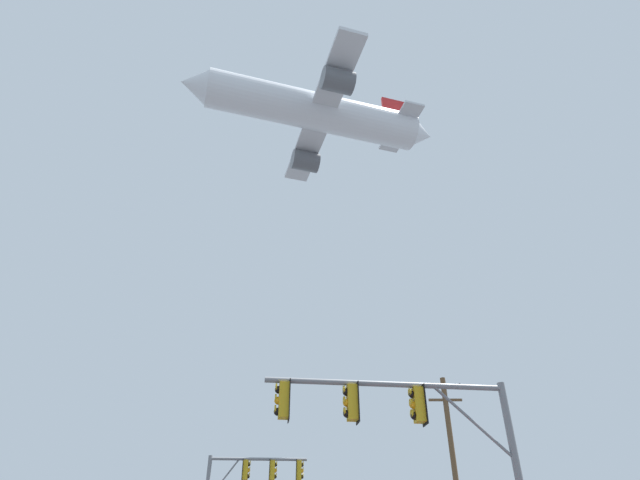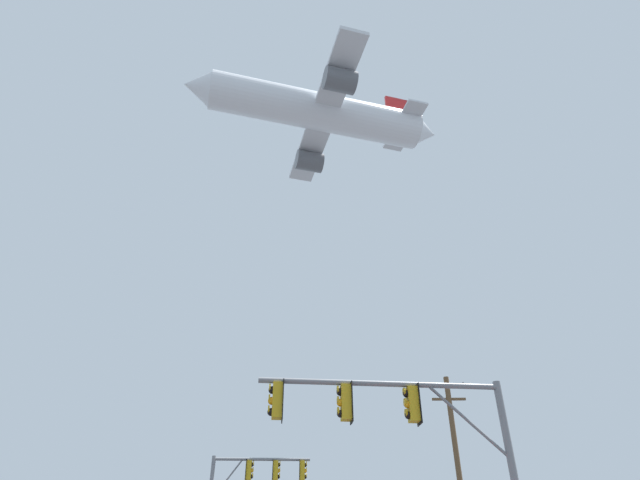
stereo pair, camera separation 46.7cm
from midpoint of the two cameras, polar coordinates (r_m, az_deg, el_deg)
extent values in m
cylinder|color=slate|center=(14.28, 7.75, -15.72)|extent=(6.49, 0.94, 0.15)
cylinder|color=slate|center=(14.73, 17.21, -18.83)|extent=(2.01, 0.32, 1.88)
cube|color=gold|center=(13.79, -3.81, -17.59)|extent=(0.30, 0.35, 0.90)
cylinder|color=gold|center=(13.93, -3.73, -15.56)|extent=(0.05, 0.05, 0.12)
cube|color=black|center=(13.79, -3.20, -17.61)|extent=(0.08, 0.46, 1.04)
sphere|color=black|center=(13.86, -4.39, -16.48)|extent=(0.20, 0.20, 0.20)
cylinder|color=gold|center=(13.87, -4.66, -16.23)|extent=(0.07, 0.21, 0.21)
sphere|color=orange|center=(13.78, -4.44, -17.60)|extent=(0.20, 0.20, 0.20)
cylinder|color=gold|center=(13.80, -4.71, -17.34)|extent=(0.07, 0.21, 0.21)
sphere|color=black|center=(13.71, -4.49, -18.73)|extent=(0.20, 0.20, 0.20)
cylinder|color=gold|center=(13.73, -4.77, -18.47)|extent=(0.07, 0.21, 0.21)
cube|color=gold|center=(13.96, 3.94, -17.77)|extent=(0.30, 0.35, 0.90)
cylinder|color=gold|center=(14.10, 3.86, -15.77)|extent=(0.05, 0.05, 0.12)
cube|color=black|center=(13.98, 4.53, -17.77)|extent=(0.08, 0.46, 1.04)
sphere|color=black|center=(14.01, 3.28, -16.70)|extent=(0.20, 0.20, 0.20)
cylinder|color=gold|center=(14.02, 3.00, -16.46)|extent=(0.07, 0.21, 0.21)
sphere|color=orange|center=(13.94, 3.32, -17.81)|extent=(0.20, 0.20, 0.20)
cylinder|color=gold|center=(13.94, 3.03, -17.57)|extent=(0.07, 0.21, 0.21)
sphere|color=black|center=(13.87, 3.36, -18.92)|extent=(0.20, 0.20, 0.20)
cylinder|color=gold|center=(13.87, 3.07, -18.68)|extent=(0.07, 0.21, 0.21)
cube|color=gold|center=(14.36, 11.37, -17.66)|extent=(0.30, 0.35, 0.90)
cylinder|color=gold|center=(14.49, 11.15, -15.72)|extent=(0.05, 0.05, 0.12)
cube|color=black|center=(14.40, 11.93, -17.64)|extent=(0.08, 0.46, 1.04)
sphere|color=black|center=(14.39, 10.68, -16.65)|extent=(0.20, 0.20, 0.20)
cylinder|color=gold|center=(14.39, 10.39, -16.42)|extent=(0.07, 0.21, 0.21)
sphere|color=orange|center=(14.31, 10.79, -17.72)|extent=(0.20, 0.20, 0.20)
cylinder|color=gold|center=(14.31, 10.51, -17.50)|extent=(0.07, 0.21, 0.21)
sphere|color=black|center=(14.25, 10.91, -18.80)|extent=(0.20, 0.20, 0.20)
cylinder|color=gold|center=(14.24, 10.62, -18.58)|extent=(0.07, 0.21, 0.21)
cylinder|color=slate|center=(28.50, -6.02, -23.33)|extent=(4.93, 0.45, 0.15)
cylinder|color=slate|center=(28.52, -9.97, -25.07)|extent=(1.55, 0.17, 2.03)
cube|color=gold|center=(28.38, -1.50, -24.51)|extent=(0.28, 0.34, 0.90)
cylinder|color=gold|center=(28.45, -1.48, -23.49)|extent=(0.05, 0.05, 0.12)
cube|color=black|center=(28.37, -1.81, -24.50)|extent=(0.05, 0.46, 1.04)
sphere|color=black|center=(28.42, -1.17, -23.97)|extent=(0.20, 0.20, 0.20)
cylinder|color=gold|center=(28.43, -1.03, -23.85)|extent=(0.05, 0.21, 0.21)
sphere|color=orange|center=(28.38, -1.18, -24.53)|extent=(0.20, 0.20, 0.20)
cylinder|color=gold|center=(28.39, -1.03, -24.41)|extent=(0.05, 0.21, 0.21)
sphere|color=black|center=(28.34, -1.18, -25.09)|extent=(0.20, 0.20, 0.20)
cylinder|color=gold|center=(28.35, -1.04, -24.97)|extent=(0.05, 0.21, 0.21)
cube|color=gold|center=(28.39, -4.51, -24.43)|extent=(0.28, 0.34, 0.90)
cylinder|color=gold|center=(28.47, -4.46, -23.42)|extent=(0.05, 0.05, 0.12)
cube|color=black|center=(28.40, -4.82, -24.42)|extent=(0.05, 0.46, 1.04)
sphere|color=black|center=(28.43, -4.16, -23.90)|extent=(0.20, 0.20, 0.20)
cylinder|color=gold|center=(28.43, -4.01, -23.79)|extent=(0.05, 0.21, 0.21)
sphere|color=orange|center=(28.38, -4.19, -24.46)|extent=(0.20, 0.20, 0.20)
cylinder|color=gold|center=(28.39, -4.04, -24.35)|extent=(0.05, 0.21, 0.21)
sphere|color=black|center=(28.35, -4.21, -25.02)|extent=(0.20, 0.20, 0.20)
cylinder|color=gold|center=(28.35, -4.06, -24.91)|extent=(0.05, 0.21, 0.21)
cube|color=gold|center=(28.47, -7.50, -24.30)|extent=(0.28, 0.34, 0.90)
cylinder|color=gold|center=(28.55, -7.42, -23.29)|extent=(0.05, 0.05, 0.12)
cube|color=black|center=(28.48, -7.81, -24.28)|extent=(0.05, 0.46, 1.04)
sphere|color=black|center=(28.50, -7.14, -23.78)|extent=(0.20, 0.20, 0.20)
cylinder|color=gold|center=(28.50, -6.99, -23.67)|extent=(0.05, 0.21, 0.21)
sphere|color=orange|center=(28.46, -7.18, -24.33)|extent=(0.20, 0.20, 0.20)
cylinder|color=gold|center=(28.46, -7.03, -24.22)|extent=(0.05, 0.21, 0.21)
sphere|color=black|center=(28.42, -7.23, -24.89)|extent=(0.20, 0.20, 0.20)
cylinder|color=gold|center=(28.42, -7.07, -24.78)|extent=(0.05, 0.21, 0.21)
cylinder|color=brown|center=(28.76, 15.91, -24.28)|extent=(0.28, 0.28, 10.09)
cube|color=brown|center=(29.68, 14.56, -15.63)|extent=(2.20, 0.12, 0.12)
cube|color=brown|center=(29.49, 14.75, -16.92)|extent=(1.80, 0.12, 0.12)
cylinder|color=gray|center=(29.53, 12.76, -15.53)|extent=(0.10, 0.10, 0.18)
cylinder|color=gray|center=(29.93, 16.26, -15.28)|extent=(0.10, 0.10, 0.18)
cylinder|color=white|center=(49.43, -0.01, 14.29)|extent=(20.23, 9.09, 3.56)
cone|color=white|center=(48.69, -13.31, 16.43)|extent=(3.31, 3.94, 3.38)
cone|color=white|center=(52.52, 11.93, 11.69)|extent=(2.99, 3.53, 3.03)
cube|color=silver|center=(49.14, 0.64, 13.74)|extent=(7.71, 18.84, 0.40)
cylinder|color=#595B60|center=(44.98, 2.56, 17.51)|extent=(3.13, 2.68, 2.00)
cylinder|color=#595B60|center=(52.09, -0.95, 8.84)|extent=(3.13, 2.68, 2.00)
cube|color=#B21E1E|center=(53.11, 9.34, 13.79)|extent=(3.06, 1.14, 4.23)
cube|color=silver|center=(52.00, 9.74, 12.46)|extent=(3.81, 6.97, 0.22)
camera|label=1|loc=(0.23, -89.49, -0.33)|focal=28.45mm
camera|label=2|loc=(0.23, 90.51, 0.33)|focal=28.45mm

